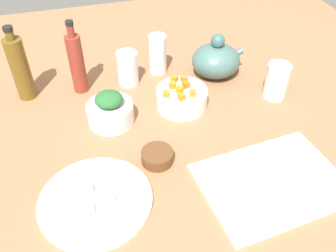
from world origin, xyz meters
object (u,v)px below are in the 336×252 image
object	(u,v)px
cutting_board	(272,182)
teapot	(216,60)
bottle_0	(20,68)
bowl_greens	(111,113)
bowl_carrots	(182,98)
drinking_glass_0	(277,81)
bottle_1	(77,63)
plate_tofu	(96,201)
drinking_glass_1	(128,68)
bowl_small_side	(157,156)
drinking_glass_2	(158,54)

from	to	relation	value
cutting_board	teapot	distance (cm)	48.32
teapot	bottle_0	bearing A→B (deg)	175.41
cutting_board	bowl_greens	world-z (taller)	bowl_greens
cutting_board	bowl_carrots	world-z (taller)	bowl_carrots
teapot	drinking_glass_0	bearing A→B (deg)	-50.49
bottle_1	bottle_0	bearing A→B (deg)	175.76
cutting_board	plate_tofu	distance (cm)	41.70
bowl_carrots	bottle_1	distance (cm)	33.40
drinking_glass_0	drinking_glass_1	world-z (taller)	same
drinking_glass_0	teapot	bearing A→B (deg)	129.51
bottle_0	bowl_small_side	bearing A→B (deg)	-50.21
bowl_small_side	drinking_glass_0	size ratio (longest dim) A/B	0.74
cutting_board	drinking_glass_1	world-z (taller)	drinking_glass_1
bottle_1	drinking_glass_2	distance (cm)	26.57
plate_tofu	bowl_carrots	distance (cm)	41.23
bowl_carrots	drinking_glass_2	world-z (taller)	drinking_glass_2
cutting_board	bottle_1	distance (cm)	65.71
bowl_carrots	drinking_glass_1	world-z (taller)	drinking_glass_1
plate_tofu	drinking_glass_0	world-z (taller)	drinking_glass_0
bottle_0	drinking_glass_1	bearing A→B (deg)	-2.71
bottle_1	drinking_glass_0	size ratio (longest dim) A/B	2.11
bowl_carrots	drinking_glass_0	world-z (taller)	drinking_glass_0
bottle_0	bottle_1	distance (cm)	16.37
bowl_greens	bowl_carrots	xyz separation A→B (cm)	(21.48, 1.37, -0.08)
plate_tofu	bowl_carrots	world-z (taller)	bowl_carrots
bottle_0	bottle_1	world-z (taller)	same
drinking_glass_1	bowl_small_side	bearing A→B (deg)	-89.93
cutting_board	plate_tofu	xyz separation A→B (cm)	(-41.25, 6.16, 0.10)
cutting_board	bottle_0	distance (cm)	77.54
bowl_greens	drinking_glass_0	bearing A→B (deg)	-1.89
bottle_0	drinking_glass_1	world-z (taller)	bottle_0
bottle_0	drinking_glass_2	xyz separation A→B (cm)	(42.44, 2.41, -3.57)
bowl_greens	bowl_carrots	size ratio (longest dim) A/B	0.86
cutting_board	teapot	size ratio (longest dim) A/B	1.93
drinking_glass_0	drinking_glass_2	size ratio (longest dim) A/B	0.83
drinking_glass_2	bowl_carrots	bearing A→B (deg)	-84.52
bowl_greens	bottle_0	size ratio (longest dim) A/B	0.56
drinking_glass_0	drinking_glass_1	xyz separation A→B (cm)	(-42.01, 19.46, -0.04)
cutting_board	drinking_glass_1	xyz separation A→B (cm)	(-24.51, 51.21, 4.98)
teapot	bowl_carrots	bearing A→B (deg)	-140.54
cutting_board	bowl_small_side	world-z (taller)	bowl_small_side
plate_tofu	teapot	size ratio (longest dim) A/B	1.49
bowl_small_side	bottle_1	world-z (taller)	bottle_1
bowl_small_side	teapot	size ratio (longest dim) A/B	0.47
bowl_carrots	cutting_board	bearing A→B (deg)	-71.46
bottle_0	drinking_glass_0	world-z (taller)	bottle_0
bowl_greens	drinking_glass_1	size ratio (longest dim) A/B	1.19
bowl_carrots	drinking_glass_0	size ratio (longest dim) A/B	1.37
drinking_glass_0	bowl_greens	bearing A→B (deg)	178.11
plate_tofu	bowl_small_side	xyz separation A→B (cm)	(16.78, 8.63, 1.01)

